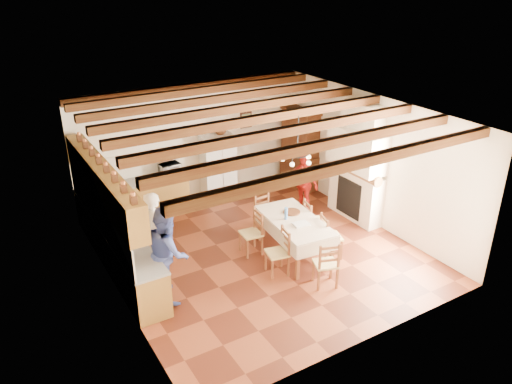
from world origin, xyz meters
TOP-DOWN VIEW (x-y plane):
  - floor at (0.00, 0.00)m, footprint 6.00×6.50m
  - ceiling at (0.00, 0.00)m, footprint 6.00×6.50m
  - wall_back at (0.00, 3.26)m, footprint 6.00×0.02m
  - wall_front at (0.00, -3.26)m, footprint 6.00×0.02m
  - wall_left at (-3.01, 0.00)m, footprint 0.02×6.50m
  - wall_right at (3.01, 0.00)m, footprint 0.02×6.50m
  - ceiling_beams at (0.00, 0.00)m, footprint 6.00×6.30m
  - lower_cabinets_left at (-2.70, 1.05)m, footprint 0.60×4.30m
  - lower_cabinets_back at (-1.55, 2.95)m, footprint 2.30×0.60m
  - countertop_left at (-2.70, 1.05)m, footprint 0.62×4.30m
  - countertop_back at (-1.55, 2.95)m, footprint 2.34×0.62m
  - backsplash_left at (-2.98, 1.05)m, footprint 0.03×4.30m
  - backsplash_back at (-1.55, 3.23)m, footprint 2.30×0.03m
  - upper_cabinets at (-2.83, 1.05)m, footprint 0.35×4.20m
  - fireplace at (2.72, 0.20)m, footprint 0.56×1.60m
  - wall_picture at (1.55, 3.23)m, footprint 0.34×0.03m
  - refrigerator at (0.55, 3.01)m, footprint 0.88×0.74m
  - hutch at (2.75, 2.43)m, footprint 0.54×1.20m
  - dining_table at (0.57, -0.46)m, footprint 1.13×1.95m
  - chandelier at (0.57, -0.46)m, footprint 0.47×0.47m
  - chair_left_near at (-0.13, -0.88)m, footprint 0.47×0.49m
  - chair_left_far at (-0.18, 0.05)m, footprint 0.43×0.45m
  - chair_right_near at (1.17, -0.92)m, footprint 0.50×0.52m
  - chair_right_far at (1.28, -0.20)m, footprint 0.49×0.50m
  - chair_end_near at (0.44, -1.67)m, footprint 0.53×0.52m
  - chair_end_far at (0.60, 0.69)m, footprint 0.45×0.43m
  - person_man at (-2.11, 0.37)m, footprint 0.45×0.65m
  - person_woman_blue at (-2.19, -0.47)m, footprint 0.85×1.00m
  - person_woman_red at (1.93, 1.11)m, footprint 0.53×0.93m
  - microwave at (-0.76, 2.95)m, footprint 0.52×0.38m
  - fridge_vase at (0.67, 3.01)m, footprint 0.33×0.33m

SIDE VIEW (x-z plane):
  - floor at x=0.00m, z-range -0.02..0.00m
  - lower_cabinets_left at x=-2.70m, z-range 0.00..0.86m
  - lower_cabinets_back at x=-1.55m, z-range 0.00..0.86m
  - chair_left_near at x=-0.13m, z-range 0.00..0.96m
  - chair_left_far at x=-0.18m, z-range 0.00..0.96m
  - chair_right_near at x=1.17m, z-range 0.00..0.96m
  - chair_right_far at x=1.28m, z-range 0.00..0.96m
  - chair_end_near at x=0.44m, z-range 0.00..0.96m
  - chair_end_far at x=0.60m, z-range 0.00..0.96m
  - dining_table at x=0.57m, z-range 0.32..1.14m
  - person_woman_red at x=1.93m, z-range 0.00..1.50m
  - refrigerator at x=0.55m, z-range 0.00..1.67m
  - person_man at x=-2.11m, z-range 0.00..1.73m
  - countertop_left at x=-2.70m, z-range 0.86..0.90m
  - countertop_back at x=-1.55m, z-range 0.86..0.90m
  - person_woman_blue at x=-2.19m, z-range 0.00..1.81m
  - microwave at x=-0.76m, z-range 0.90..1.17m
  - hutch at x=2.75m, z-range 0.00..2.14m
  - backsplash_left at x=-2.98m, z-range 0.90..1.50m
  - backsplash_back at x=-1.55m, z-range 0.90..1.50m
  - fireplace at x=2.72m, z-range 0.00..2.80m
  - wall_back at x=0.00m, z-range 0.00..3.00m
  - wall_front at x=0.00m, z-range 0.00..3.00m
  - wall_left at x=-3.01m, z-range 0.00..3.00m
  - wall_right at x=3.01m, z-range 0.00..3.00m
  - fridge_vase at x=0.67m, z-range 1.67..2.01m
  - upper_cabinets at x=-2.83m, z-range 1.50..2.20m
  - wall_picture at x=1.55m, z-range 1.64..2.06m
  - chandelier at x=0.57m, z-range 2.23..2.27m
  - ceiling_beams at x=0.00m, z-range 2.83..2.99m
  - ceiling at x=0.00m, z-range 3.00..3.02m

